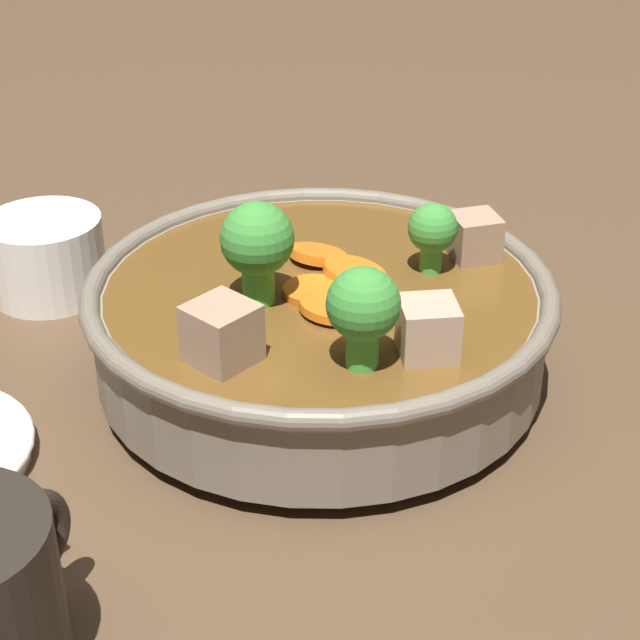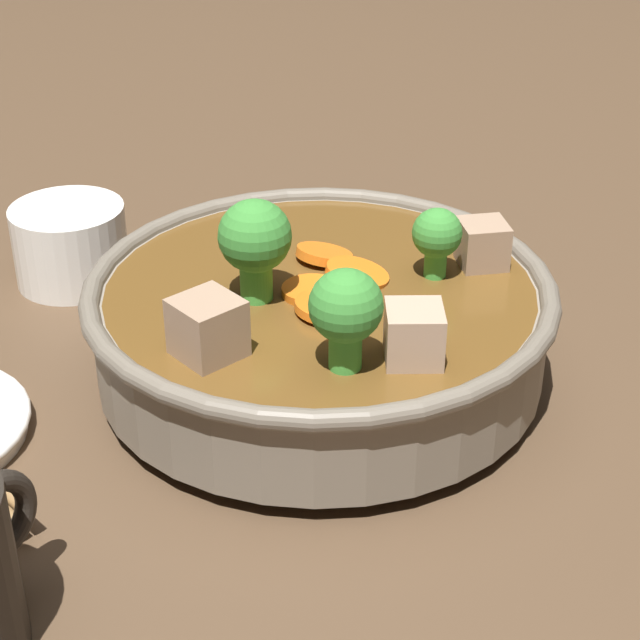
% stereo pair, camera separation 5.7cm
% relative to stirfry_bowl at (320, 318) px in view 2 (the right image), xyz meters
% --- Properties ---
extents(ground_plane, '(3.00, 3.00, 0.00)m').
position_rel_stirfry_bowl_xyz_m(ground_plane, '(0.00, 0.00, -0.04)').
color(ground_plane, '#4C3826').
extents(stirfry_bowl, '(0.28, 0.28, 0.12)m').
position_rel_stirfry_bowl_xyz_m(stirfry_bowl, '(0.00, 0.00, 0.00)').
color(stirfry_bowl, slate).
rests_on(stirfry_bowl, ground_plane).
extents(tea_cup, '(0.08, 0.08, 0.06)m').
position_rel_stirfry_bowl_xyz_m(tea_cup, '(0.01, 0.22, -0.02)').
color(tea_cup, white).
rests_on(tea_cup, ground_plane).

